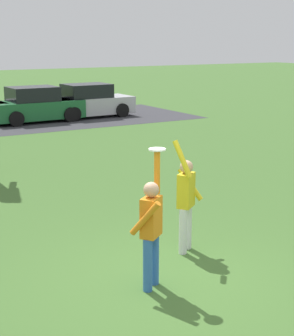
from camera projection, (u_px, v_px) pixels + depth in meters
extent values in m
plane|color=#426B2D|center=(168.00, 281.00, 8.40)|extent=(120.00, 120.00, 0.00)
cylinder|color=#3366B7|center=(148.00, 265.00, 7.99)|extent=(0.14, 0.14, 0.82)
cylinder|color=#3366B7|center=(154.00, 259.00, 8.22)|extent=(0.14, 0.14, 0.82)
cube|color=orange|center=(151.00, 217.00, 7.94)|extent=(0.42, 0.39, 0.60)
sphere|color=tan|center=(151.00, 190.00, 7.84)|extent=(0.23, 0.23, 0.23)
cylinder|color=orange|center=(145.00, 218.00, 7.73)|extent=(0.33, 0.43, 0.59)
cylinder|color=orange|center=(157.00, 172.00, 8.00)|extent=(0.09, 0.09, 0.66)
cylinder|color=silver|center=(188.00, 227.00, 9.63)|extent=(0.14, 0.14, 0.82)
cylinder|color=silver|center=(183.00, 231.00, 9.40)|extent=(0.14, 0.14, 0.82)
cube|color=gold|center=(186.00, 190.00, 9.35)|extent=(0.42, 0.39, 0.60)
sphere|color=tan|center=(186.00, 167.00, 9.25)|extent=(0.23, 0.23, 0.23)
cylinder|color=gold|center=(190.00, 184.00, 9.54)|extent=(0.33, 0.43, 0.59)
cylinder|color=gold|center=(182.00, 159.00, 9.01)|extent=(0.25, 0.31, 0.65)
cylinder|color=white|center=(157.00, 149.00, 7.92)|extent=(0.25, 0.25, 0.02)
cube|color=#1E6633|center=(37.00, 110.00, 24.57)|extent=(4.14, 1.90, 0.80)
cube|color=black|center=(33.00, 94.00, 24.32)|extent=(2.14, 1.69, 0.64)
cylinder|color=black|center=(55.00, 110.00, 26.03)|extent=(0.67, 0.24, 0.66)
cylinder|color=black|center=(71.00, 115.00, 24.53)|extent=(0.67, 0.24, 0.66)
cylinder|color=black|center=(3.00, 114.00, 24.71)|extent=(0.67, 0.24, 0.66)
cylinder|color=black|center=(16.00, 119.00, 23.21)|extent=(0.67, 0.24, 0.66)
cube|color=#BCBCC1|center=(90.00, 105.00, 26.09)|extent=(4.14, 1.90, 0.80)
cube|color=black|center=(87.00, 91.00, 25.85)|extent=(2.14, 1.69, 0.64)
cylinder|color=black|center=(105.00, 106.00, 27.55)|extent=(0.67, 0.24, 0.66)
cylinder|color=black|center=(122.00, 110.00, 26.05)|extent=(0.67, 0.24, 0.66)
cylinder|color=black|center=(58.00, 110.00, 26.23)|extent=(0.67, 0.24, 0.66)
cylinder|color=black|center=(74.00, 114.00, 24.74)|extent=(0.67, 0.24, 0.66)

